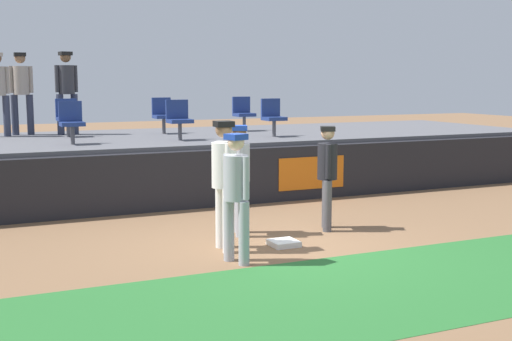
% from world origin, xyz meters
% --- Properties ---
extents(ground_plane, '(60.00, 60.00, 0.00)m').
position_xyz_m(ground_plane, '(0.00, 0.00, 0.00)').
color(ground_plane, brown).
extents(grass_foreground_strip, '(18.00, 2.80, 0.01)m').
position_xyz_m(grass_foreground_strip, '(0.00, -2.31, 0.00)').
color(grass_foreground_strip, '#26662B').
rests_on(grass_foreground_strip, ground_plane).
extents(first_base, '(0.40, 0.40, 0.08)m').
position_xyz_m(first_base, '(0.00, -0.06, 0.04)').
color(first_base, white).
rests_on(first_base, ground_plane).
extents(player_fielder_home, '(0.37, 0.57, 1.86)m').
position_xyz_m(player_fielder_home, '(-0.88, 0.08, 1.08)').
color(player_fielder_home, white).
rests_on(player_fielder_home, ground_plane).
extents(player_runner_visitor, '(0.41, 0.47, 1.74)m').
position_xyz_m(player_runner_visitor, '(-0.99, -0.62, 1.01)').
color(player_runner_visitor, '#9EA3AD').
rests_on(player_runner_visitor, ground_plane).
extents(player_coach_visitor, '(0.42, 0.46, 1.73)m').
position_xyz_m(player_coach_visitor, '(-0.31, 0.87, 1.00)').
color(player_coach_visitor, '#9EA3AD').
rests_on(player_coach_visitor, ground_plane).
extents(player_umpire, '(0.43, 0.43, 1.69)m').
position_xyz_m(player_umpire, '(1.13, 0.62, 0.98)').
color(player_umpire, '#4C4C51').
rests_on(player_umpire, ground_plane).
extents(field_wall, '(18.00, 0.26, 1.10)m').
position_xyz_m(field_wall, '(0.01, 3.26, 0.55)').
color(field_wall, black).
rests_on(field_wall, ground_plane).
extents(bleacher_platform, '(18.00, 4.80, 1.18)m').
position_xyz_m(bleacher_platform, '(0.00, 5.83, 0.59)').
color(bleacher_platform, '#59595E').
rests_on(bleacher_platform, ground_plane).
extents(seat_front_center, '(0.48, 0.44, 0.84)m').
position_xyz_m(seat_front_center, '(-0.07, 4.70, 1.65)').
color(seat_front_center, '#4C4C51').
rests_on(seat_front_center, bleacher_platform).
extents(seat_front_left, '(0.45, 0.44, 0.84)m').
position_xyz_m(seat_front_left, '(-2.26, 4.70, 1.65)').
color(seat_front_left, '#4C4C51').
rests_on(seat_front_left, bleacher_platform).
extents(seat_back_center, '(0.45, 0.44, 0.84)m').
position_xyz_m(seat_back_center, '(0.11, 6.50, 1.65)').
color(seat_back_center, '#4C4C51').
rests_on(seat_back_center, bleacher_platform).
extents(seat_front_right, '(0.45, 0.44, 0.84)m').
position_xyz_m(seat_front_right, '(2.11, 4.70, 1.65)').
color(seat_front_right, '#4C4C51').
rests_on(seat_front_right, bleacher_platform).
extents(seat_back_left, '(0.46, 0.44, 0.84)m').
position_xyz_m(seat_back_left, '(-2.07, 6.50, 1.65)').
color(seat_back_left, '#4C4C51').
rests_on(seat_back_left, bleacher_platform).
extents(seat_back_right, '(0.46, 0.44, 0.84)m').
position_xyz_m(seat_back_right, '(2.16, 6.50, 1.65)').
color(seat_back_right, '#4C4C51').
rests_on(seat_back_right, bleacher_platform).
extents(spectator_hooded, '(0.52, 0.42, 1.89)m').
position_xyz_m(spectator_hooded, '(-1.97, 7.12, 2.28)').
color(spectator_hooded, '#33384C').
rests_on(spectator_hooded, bleacher_platform).
extents(spectator_casual, '(0.52, 0.35, 1.86)m').
position_xyz_m(spectator_casual, '(-2.93, 7.45, 2.26)').
color(spectator_casual, '#33384C').
rests_on(spectator_casual, bleacher_platform).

